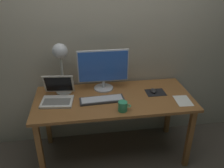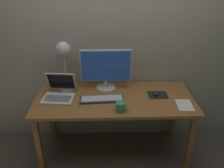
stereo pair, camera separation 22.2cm
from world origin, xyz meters
name	(u,v)px [view 1 (the left image)]	position (x,y,z in m)	size (l,w,h in m)	color
ground_plane	(113,153)	(0.00, 0.00, 0.00)	(4.80, 4.80, 0.00)	brown
back_wall	(108,33)	(0.00, 0.40, 1.30)	(4.80, 0.06, 2.60)	#B2A893
desk	(114,104)	(0.00, 0.00, 0.66)	(1.60, 0.70, 0.74)	#935B2D
monitor	(103,68)	(-0.08, 0.21, 0.98)	(0.53, 0.21, 0.44)	silver
keyboard_main	(102,100)	(-0.12, -0.05, 0.75)	(0.45, 0.16, 0.03)	#38383A
laptop	(58,93)	(-0.55, 0.05, 0.81)	(0.34, 0.34, 0.24)	silver
desk_lamp	(60,57)	(-0.50, 0.18, 1.14)	(0.16, 0.16, 0.53)	beige
mousepad	(155,92)	(0.45, 0.04, 0.74)	(0.20, 0.16, 0.00)	black
mouse	(153,91)	(0.43, 0.05, 0.76)	(0.06, 0.10, 0.03)	#28282B
coffee_mug	(123,106)	(0.05, -0.25, 0.79)	(0.12, 0.09, 0.09)	#339966
paper_sheet_near_mouse	(183,101)	(0.67, -0.16, 0.74)	(0.15, 0.21, 0.00)	white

